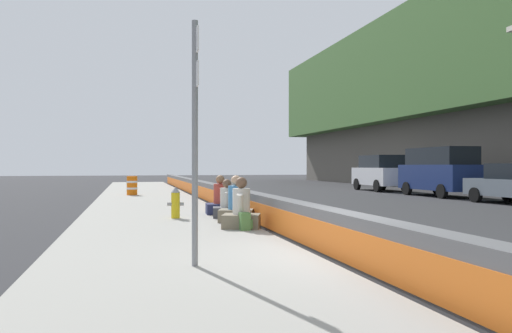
{
  "coord_description": "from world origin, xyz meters",
  "views": [
    {
      "loc": [
        -7.92,
        3.45,
        1.61
      ],
      "look_at": [
        9.62,
        -0.86,
        1.58
      ],
      "focal_mm": 36.41,
      "sensor_mm": 36.0,
      "label": 1
    }
  ],
  "objects_px": {
    "parked_car_fourth": "(440,171)",
    "backpack": "(245,222)",
    "seated_person_middle": "(236,207)",
    "seated_person_foreground": "(241,212)",
    "parked_car_midline": "(380,172)",
    "route_sign_post": "(195,125)",
    "construction_barrel": "(132,185)",
    "seated_person_rear": "(227,205)",
    "fire_hydrant": "(176,202)",
    "seated_person_far": "(220,202)"
  },
  "relations": [
    {
      "from": "seated_person_foreground",
      "to": "parked_car_fourth",
      "type": "distance_m",
      "value": 17.9
    },
    {
      "from": "route_sign_post",
      "to": "parked_car_midline",
      "type": "height_order",
      "value": "route_sign_post"
    },
    {
      "from": "fire_hydrant",
      "to": "seated_person_rear",
      "type": "distance_m",
      "value": 1.44
    },
    {
      "from": "fire_hydrant",
      "to": "parked_car_midline",
      "type": "height_order",
      "value": "parked_car_midline"
    },
    {
      "from": "parked_car_fourth",
      "to": "fire_hydrant",
      "type": "bearing_deg",
      "value": 122.84
    },
    {
      "from": "backpack",
      "to": "parked_car_fourth",
      "type": "bearing_deg",
      "value": -46.68
    },
    {
      "from": "fire_hydrant",
      "to": "seated_person_middle",
      "type": "relative_size",
      "value": 0.72
    },
    {
      "from": "seated_person_far",
      "to": "backpack",
      "type": "relative_size",
      "value": 2.96
    },
    {
      "from": "seated_person_rear",
      "to": "seated_person_middle",
      "type": "bearing_deg",
      "value": -178.68
    },
    {
      "from": "route_sign_post",
      "to": "construction_barrel",
      "type": "distance_m",
      "value": 19.22
    },
    {
      "from": "route_sign_post",
      "to": "parked_car_midline",
      "type": "xyz_separation_m",
      "value": [
        22.75,
        -14.71,
        -1.03
      ]
    },
    {
      "from": "construction_barrel",
      "to": "seated_person_rear",
      "type": "bearing_deg",
      "value": -168.23
    },
    {
      "from": "seated_person_middle",
      "to": "backpack",
      "type": "relative_size",
      "value": 3.04
    },
    {
      "from": "construction_barrel",
      "to": "parked_car_midline",
      "type": "distance_m",
      "value": 15.93
    },
    {
      "from": "seated_person_foreground",
      "to": "backpack",
      "type": "bearing_deg",
      "value": 179.54
    },
    {
      "from": "seated_person_rear",
      "to": "parked_car_midline",
      "type": "relative_size",
      "value": 0.22
    },
    {
      "from": "seated_person_foreground",
      "to": "fire_hydrant",
      "type": "bearing_deg",
      "value": 26.2
    },
    {
      "from": "seated_person_middle",
      "to": "parked_car_fourth",
      "type": "relative_size",
      "value": 0.24
    },
    {
      "from": "route_sign_post",
      "to": "parked_car_fourth",
      "type": "bearing_deg",
      "value": -42.13
    },
    {
      "from": "seated_person_foreground",
      "to": "parked_car_fourth",
      "type": "height_order",
      "value": "parked_car_fourth"
    },
    {
      "from": "seated_person_far",
      "to": "backpack",
      "type": "distance_m",
      "value": 4.06
    },
    {
      "from": "seated_person_foreground",
      "to": "seated_person_middle",
      "type": "bearing_deg",
      "value": -6.31
    },
    {
      "from": "seated_person_foreground",
      "to": "parked_car_fourth",
      "type": "relative_size",
      "value": 0.24
    },
    {
      "from": "seated_person_rear",
      "to": "parked_car_fourth",
      "type": "xyz_separation_m",
      "value": [
        9.53,
        -13.09,
        0.87
      ]
    },
    {
      "from": "parked_car_midline",
      "to": "seated_person_middle",
      "type": "bearing_deg",
      "value": 142.82
    },
    {
      "from": "backpack",
      "to": "construction_barrel",
      "type": "relative_size",
      "value": 0.42
    },
    {
      "from": "parked_car_midline",
      "to": "route_sign_post",
      "type": "bearing_deg",
      "value": 147.12
    },
    {
      "from": "backpack",
      "to": "parked_car_midline",
      "type": "xyz_separation_m",
      "value": [
        18.8,
        -13.08,
        0.85
      ]
    },
    {
      "from": "seated_person_middle",
      "to": "parked_car_midline",
      "type": "relative_size",
      "value": 0.25
    },
    {
      "from": "fire_hydrant",
      "to": "parked_car_midline",
      "type": "distance_m",
      "value": 21.32
    },
    {
      "from": "parked_car_fourth",
      "to": "backpack",
      "type": "bearing_deg",
      "value": 133.32
    },
    {
      "from": "route_sign_post",
      "to": "backpack",
      "type": "height_order",
      "value": "route_sign_post"
    },
    {
      "from": "seated_person_far",
      "to": "construction_barrel",
      "type": "relative_size",
      "value": 1.25
    },
    {
      "from": "seated_person_far",
      "to": "construction_barrel",
      "type": "xyz_separation_m",
      "value": [
        11.13,
        2.55,
        0.11
      ]
    },
    {
      "from": "seated_person_foreground",
      "to": "backpack",
      "type": "height_order",
      "value": "seated_person_foreground"
    },
    {
      "from": "route_sign_post",
      "to": "seated_person_far",
      "type": "relative_size",
      "value": 3.04
    },
    {
      "from": "seated_person_middle",
      "to": "backpack",
      "type": "height_order",
      "value": "seated_person_middle"
    },
    {
      "from": "route_sign_post",
      "to": "parked_car_midline",
      "type": "distance_m",
      "value": 27.11
    },
    {
      "from": "seated_person_far",
      "to": "construction_barrel",
      "type": "bearing_deg",
      "value": 12.93
    },
    {
      "from": "fire_hydrant",
      "to": "backpack",
      "type": "height_order",
      "value": "fire_hydrant"
    },
    {
      "from": "construction_barrel",
      "to": "route_sign_post",
      "type": "bearing_deg",
      "value": -177.62
    },
    {
      "from": "fire_hydrant",
      "to": "seated_person_rear",
      "type": "bearing_deg",
      "value": -95.86
    },
    {
      "from": "backpack",
      "to": "seated_person_middle",
      "type": "bearing_deg",
      "value": -4.92
    },
    {
      "from": "seated_person_rear",
      "to": "seated_person_foreground",
      "type": "bearing_deg",
      "value": 177.25
    },
    {
      "from": "seated_person_rear",
      "to": "backpack",
      "type": "height_order",
      "value": "seated_person_rear"
    },
    {
      "from": "route_sign_post",
      "to": "backpack",
      "type": "xyz_separation_m",
      "value": [
        3.95,
        -1.63,
        -1.88
      ]
    },
    {
      "from": "seated_person_foreground",
      "to": "seated_person_far",
      "type": "height_order",
      "value": "seated_person_foreground"
    },
    {
      "from": "seated_person_far",
      "to": "seated_person_middle",
      "type": "bearing_deg",
      "value": -179.4
    },
    {
      "from": "seated_person_foreground",
      "to": "seated_person_middle",
      "type": "height_order",
      "value": "seated_person_middle"
    },
    {
      "from": "parked_car_midline",
      "to": "fire_hydrant",
      "type": "bearing_deg",
      "value": 137.52
    }
  ]
}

